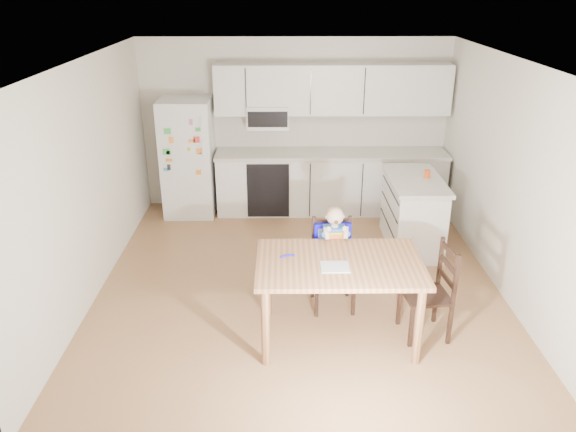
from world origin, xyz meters
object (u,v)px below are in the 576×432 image
(red_cup, at_px, (427,174))
(chair_side, at_px, (436,285))
(kitchen_island, at_px, (412,212))
(chair_booster, at_px, (333,246))
(dining_table, at_px, (339,272))
(refrigerator, at_px, (188,158))

(red_cup, height_order, chair_side, red_cup)
(kitchen_island, xyz_separation_m, red_cup, (0.15, 0.04, 0.51))
(chair_booster, height_order, chair_side, chair_booster)
(kitchen_island, height_order, chair_side, chair_side)
(red_cup, distance_m, chair_side, 2.10)
(chair_side, bearing_deg, kitchen_island, 167.79)
(kitchen_island, relative_size, red_cup, 13.64)
(kitchen_island, xyz_separation_m, chair_side, (-0.20, -1.99, 0.07))
(kitchen_island, relative_size, chair_booster, 1.11)
(chair_side, bearing_deg, dining_table, -92.71)
(refrigerator, height_order, chair_side, refrigerator)
(kitchen_island, bearing_deg, chair_side, -95.83)
(refrigerator, distance_m, dining_table, 3.74)
(dining_table, relative_size, chair_booster, 1.37)
(chair_booster, bearing_deg, kitchen_island, 47.86)
(chair_side, bearing_deg, red_cup, 163.75)
(refrigerator, height_order, red_cup, refrigerator)
(dining_table, xyz_separation_m, chair_side, (0.94, 0.06, -0.18))
(kitchen_island, distance_m, chair_side, 2.00)
(refrigerator, relative_size, dining_table, 1.10)
(dining_table, distance_m, chair_booster, 0.62)
(red_cup, distance_m, chair_booster, 1.98)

